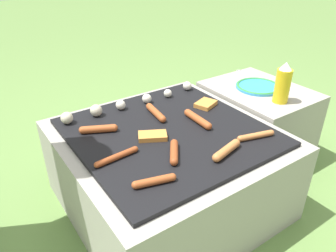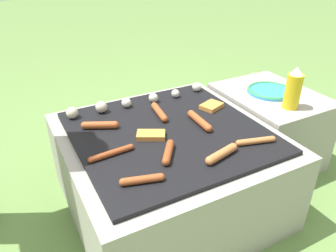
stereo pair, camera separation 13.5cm
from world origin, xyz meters
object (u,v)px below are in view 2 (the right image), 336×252
plate_colorful (270,91)px  fork_utensil (256,78)px  condiment_bottle (293,89)px  sausage_front_center (168,152)px

plate_colorful → fork_utensil: size_ratio=1.54×
condiment_bottle → fork_utensil: condiment_bottle is taller
plate_colorful → condiment_bottle: 0.20m
sausage_front_center → plate_colorful: (0.74, 0.26, -0.01)m
sausage_front_center → fork_utensil: sausage_front_center is taller
plate_colorful → condiment_bottle: size_ratio=1.18×
condiment_bottle → fork_utensil: bearing=72.6°
plate_colorful → fork_utensil: (0.07, 0.19, -0.01)m
condiment_bottle → sausage_front_center: bearing=-173.2°
plate_colorful → condiment_bottle: condiment_bottle is taller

